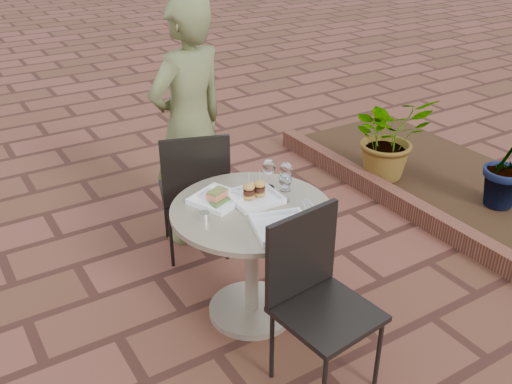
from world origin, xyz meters
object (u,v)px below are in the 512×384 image
cafe_table (252,245)px  diner (189,125)px  chair_far (195,185)px  plate_tuna (282,227)px  chair_near (315,288)px  plate_salmon (218,198)px  plate_sliders (254,194)px

cafe_table → diner: diner is taller
chair_far → plate_tuna: size_ratio=2.62×
chair_near → plate_salmon: 0.78m
diner → plate_salmon: size_ratio=5.16×
plate_salmon → plate_sliders: bearing=-25.3°
cafe_table → chair_near: 0.58m
chair_near → diner: bearing=80.1°
chair_near → plate_tuna: size_ratio=2.62×
chair_far → plate_tuna: bearing=108.9°
cafe_table → plate_tuna: bearing=-86.9°
diner → plate_salmon: 0.87m
cafe_table → plate_sliders: bearing=48.9°
cafe_table → plate_salmon: bearing=127.7°
cafe_table → plate_tuna: 0.38m
plate_sliders → chair_near: bearing=-94.3°
chair_far → chair_near: same height
plate_sliders → chair_far: bearing=95.0°
chair_far → plate_tuna: chair_far is taller
cafe_table → chair_near: chair_near is taller
chair_near → plate_tuna: chair_near is taller
plate_sliders → plate_tuna: 0.35m
cafe_table → chair_far: (0.01, 0.73, 0.07)m
diner → plate_sliders: diner is taller
cafe_table → diner: size_ratio=0.52×
cafe_table → plate_salmon: 0.33m
chair_far → plate_sliders: size_ratio=3.44×
diner → plate_salmon: bearing=59.2°
plate_salmon → plate_sliders: plate_sliders is taller
chair_near → chair_far: bearing=84.0°
chair_near → plate_salmon: size_ratio=2.77×
diner → plate_sliders: 0.93m
diner → plate_tuna: bearing=70.7°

